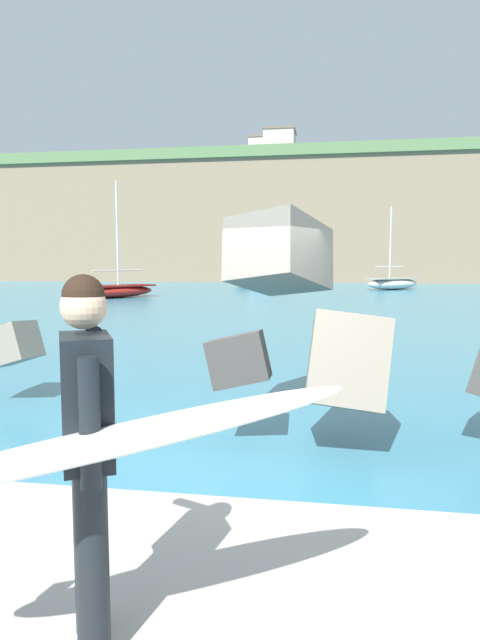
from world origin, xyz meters
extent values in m
plane|color=teal|center=(0.00, 0.00, 0.00)|extent=(400.00, 400.00, 0.00)
cube|color=gray|center=(1.19, 0.22, 0.97)|extent=(0.96, 1.17, 1.27)
cube|color=gray|center=(-3.71, 1.61, 0.86)|extent=(0.83, 0.70, 0.77)
cube|color=slate|center=(0.35, 1.22, 2.18)|extent=(1.39, 1.61, 1.15)
cube|color=#3D3A38|center=(0.01, 0.11, 1.00)|extent=(0.75, 0.58, 0.69)
cylinder|color=black|center=(-0.14, -3.46, 0.69)|extent=(0.15, 0.15, 0.90)
cylinder|color=black|center=(-0.03, -3.67, 0.69)|extent=(0.15, 0.15, 0.90)
cube|color=black|center=(-0.08, -3.56, 1.44)|extent=(0.37, 0.44, 0.60)
sphere|color=#DBB28E|center=(-0.08, -3.56, 1.87)|extent=(0.21, 0.21, 0.21)
sphere|color=black|center=(-0.08, -3.56, 1.92)|extent=(0.19, 0.19, 0.19)
cylinder|color=black|center=(-0.21, -3.20, 1.56)|extent=(0.32, 0.51, 0.41)
cylinder|color=black|center=(0.03, -3.78, 1.40)|extent=(0.09, 0.09, 0.56)
ellipsoid|color=white|center=(0.16, -3.80, 1.34)|extent=(2.02, 1.29, 0.37)
ellipsoid|color=navy|center=(-4.92, 42.79, 0.37)|extent=(5.61, 5.62, 0.74)
cube|color=navy|center=(-4.92, 42.79, 0.70)|extent=(5.16, 5.17, 0.10)
cube|color=silver|center=(-5.25, 42.46, 1.43)|extent=(2.06, 2.06, 1.38)
cube|color=#334C5B|center=(-5.25, 42.46, 2.18)|extent=(1.85, 1.85, 0.12)
ellipsoid|color=maroon|center=(-12.14, 25.92, 0.38)|extent=(4.72, 5.97, 0.76)
cube|color=maroon|center=(-12.14, 25.92, 0.72)|extent=(4.34, 5.49, 0.10)
cylinder|color=silver|center=(-11.90, 26.29, 3.91)|extent=(0.12, 0.12, 6.29)
cylinder|color=silver|center=(-11.90, 26.29, 1.66)|extent=(1.99, 3.04, 0.08)
ellipsoid|color=beige|center=(5.87, 39.77, 0.47)|extent=(5.12, 4.82, 0.94)
cube|color=#9C9991|center=(5.87, 39.77, 0.90)|extent=(4.71, 4.44, 0.10)
cylinder|color=silver|center=(5.58, 39.51, 3.75)|extent=(0.12, 0.12, 5.63)
cylinder|color=silver|center=(5.58, 39.51, 1.84)|extent=(2.40, 2.13, 0.08)
cube|color=#847056|center=(-0.52, 73.41, 6.79)|extent=(100.95, 37.97, 13.59)
cube|color=#567547|center=(-0.52, 73.41, 14.19)|extent=(102.97, 38.73, 1.20)
cube|color=#B2ADA3|center=(-6.26, 71.32, 17.35)|extent=(4.07, 4.73, 5.13)
cube|color=#66564C|center=(-6.26, 71.32, 20.06)|extent=(4.27, 4.97, 0.30)
cube|color=beige|center=(-9.15, 78.60, 17.67)|extent=(4.40, 4.88, 5.77)
cube|color=#66564C|center=(-9.15, 78.60, 20.71)|extent=(4.62, 5.13, 0.30)
camera|label=1|loc=(1.02, -5.89, 2.06)|focal=30.95mm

